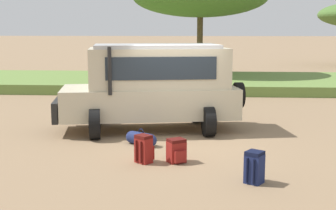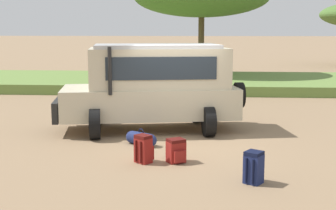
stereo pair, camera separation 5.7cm
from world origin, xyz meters
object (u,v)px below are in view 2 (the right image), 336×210
(backpack_beside_front_wheel, at_px, (176,151))
(backpack_cluster_center, at_px, (254,168))
(duffel_bag_low_black_case, at_px, (141,139))
(backpack_near_rear_wheel, at_px, (144,149))
(safari_vehicle, at_px, (154,85))

(backpack_beside_front_wheel, bearing_deg, backpack_cluster_center, -39.57)
(backpack_beside_front_wheel, relative_size, duffel_bag_low_black_case, 0.64)
(backpack_beside_front_wheel, xyz_separation_m, backpack_near_rear_wheel, (-0.70, -0.07, 0.04))
(backpack_near_rear_wheel, height_order, duffel_bag_low_black_case, backpack_near_rear_wheel)
(duffel_bag_low_black_case, bearing_deg, backpack_beside_front_wheel, -56.73)
(safari_vehicle, bearing_deg, backpack_beside_front_wheel, -75.73)
(backpack_near_rear_wheel, bearing_deg, duffel_bag_low_black_case, 99.58)
(safari_vehicle, xyz_separation_m, duffel_bag_low_black_case, (-0.13, -1.79, -1.13))
(backpack_cluster_center, relative_size, backpack_near_rear_wheel, 1.01)
(safari_vehicle, xyz_separation_m, backpack_cluster_center, (2.36, -4.52, -0.99))
(backpack_near_rear_wheel, bearing_deg, backpack_beside_front_wheel, 5.31)
(safari_vehicle, relative_size, backpack_beside_front_wheel, 10.48)
(backpack_cluster_center, xyz_separation_m, duffel_bag_low_black_case, (-2.50, 2.73, -0.14))
(backpack_beside_front_wheel, xyz_separation_m, backpack_cluster_center, (1.53, -1.27, 0.05))
(backpack_cluster_center, relative_size, duffel_bag_low_black_case, 0.75)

